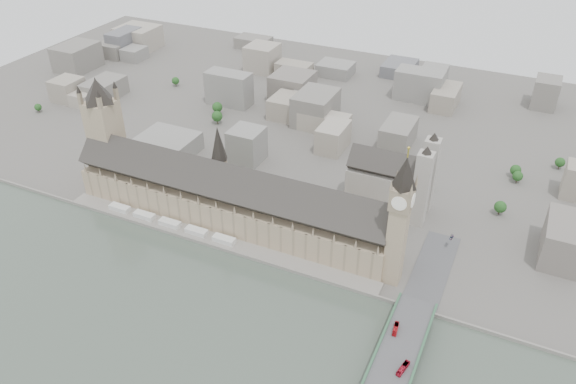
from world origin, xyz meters
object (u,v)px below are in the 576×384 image
at_px(palace_of_westminster, 229,199).
at_px(red_bus_north, 396,329).
at_px(elizabeth_tower, 400,213).
at_px(red_bus_south, 403,368).
at_px(victoria_tower, 105,129).
at_px(westminster_abbey, 392,182).
at_px(car_approach, 451,237).

distance_m(palace_of_westminster, red_bus_north, 169.75).
bearing_deg(elizabeth_tower, red_bus_south, -70.08).
relative_size(victoria_tower, red_bus_north, 8.95).
bearing_deg(westminster_abbey, red_bus_north, -72.49).
relative_size(palace_of_westminster, red_bus_north, 23.73).
distance_m(palace_of_westminster, car_approach, 173.63).
relative_size(red_bus_north, car_approach, 1.99).
xyz_separation_m(red_bus_north, red_bus_south, (12.14, -27.45, 0.12)).
bearing_deg(red_bus_south, westminster_abbey, 121.73).
height_order(palace_of_westminster, westminster_abbey, westminster_abbey).
distance_m(elizabeth_tower, car_approach, 76.45).
height_order(palace_of_westminster, red_bus_south, palace_of_westminster).
bearing_deg(westminster_abbey, elizabeth_tower, -72.71).
distance_m(westminster_abbey, red_bus_south, 179.22).
height_order(palace_of_westminster, car_approach, palace_of_westminster).
xyz_separation_m(palace_of_westminster, car_approach, (168.48, 40.30, -11.64)).
height_order(victoria_tower, westminster_abbey, victoria_tower).
bearing_deg(palace_of_westminster, red_bus_north, -23.18).
bearing_deg(victoria_tower, car_approach, 6.68).
xyz_separation_m(palace_of_westminster, elizabeth_tower, (138.00, -11.70, 35.38)).
distance_m(victoria_tower, westminster_abbey, 244.79).
relative_size(red_bus_south, car_approach, 2.14).
xyz_separation_m(westminster_abbey, car_approach, (57.56, -35.00, -14.02)).
height_order(elizabeth_tower, victoria_tower, elizabeth_tower).
height_order(victoria_tower, red_bus_south, victoria_tower).
bearing_deg(victoria_tower, elizabeth_tower, -3.96).
relative_size(victoria_tower, red_bus_south, 8.31).
bearing_deg(palace_of_westminster, westminster_abbey, 34.17).
height_order(palace_of_westminster, victoria_tower, victoria_tower).
bearing_deg(victoria_tower, palace_of_westminster, -2.96).
relative_size(elizabeth_tower, victoria_tower, 1.07).
xyz_separation_m(elizabeth_tower, victoria_tower, (-260.00, 18.00, -2.88)).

